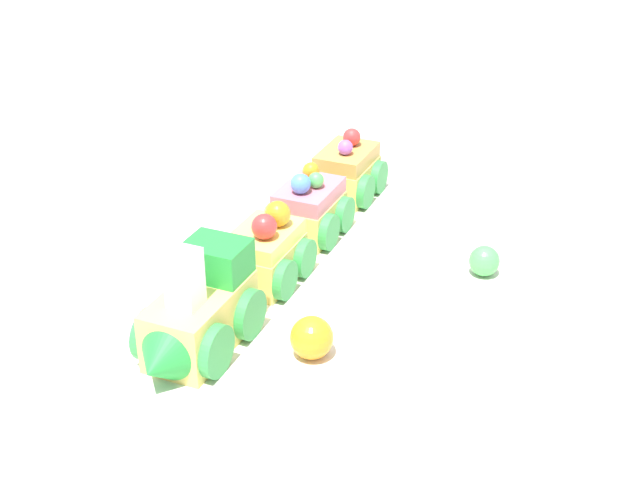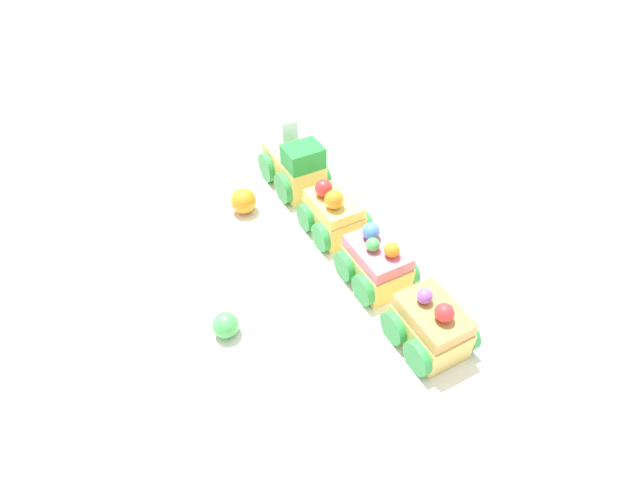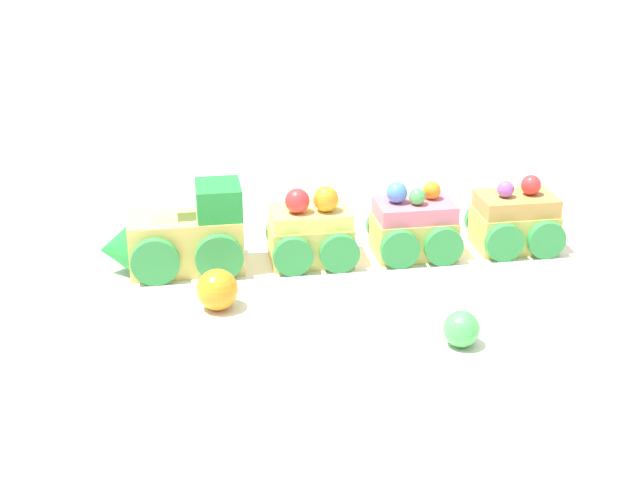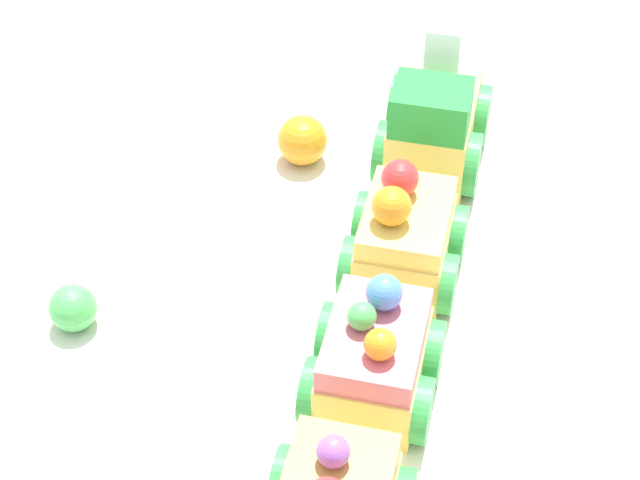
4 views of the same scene
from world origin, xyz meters
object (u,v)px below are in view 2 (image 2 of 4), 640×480
Objects in this scene: cake_car_lemon at (333,214)px; cake_car_caramel at (430,326)px; gumball_green at (225,325)px; cake_car_strawberry at (376,263)px; gumball_orange at (243,201)px; cake_train_locomotive at (292,164)px.

cake_car_caramel is (-0.18, -0.01, -0.00)m from cake_car_lemon.
cake_car_lemon is at bearing -61.82° from gumball_green.
cake_car_strawberry is 0.19m from gumball_orange.
cake_car_lemon is 2.81× the size of gumball_green.
gumball_orange is (-0.03, 0.08, -0.01)m from cake_train_locomotive.
gumball_green is 0.82× the size of gumball_orange.
cake_car_strawberry is at bearing -0.04° from cake_car_caramel.
cake_train_locomotive is 1.62× the size of cake_car_caramel.
gumball_green is (-0.20, 0.16, -0.02)m from cake_train_locomotive.
cake_car_caramel reaches higher than gumball_green.
cake_train_locomotive is 0.29m from cake_car_caramel.
cake_car_caramel is (-0.09, -0.00, -0.00)m from cake_car_strawberry.
gumball_green is (-0.09, 0.16, -0.01)m from cake_car_lemon.
cake_car_lemon is 0.09m from cake_car_strawberry.
cake_train_locomotive reaches higher than cake_car_caramel.
cake_train_locomotive reaches higher than gumball_orange.
gumball_orange is at bearing 16.64° from cake_car_caramel.
cake_car_strawberry is (-0.09, -0.00, -0.00)m from cake_car_lemon.
gumball_green is at bearing 58.59° from cake_car_caramel.
cake_car_lemon is at bearing -134.85° from gumball_orange.
cake_train_locomotive is 1.62× the size of cake_car_strawberry.
cake_car_lemon is 1.00× the size of cake_car_strawberry.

